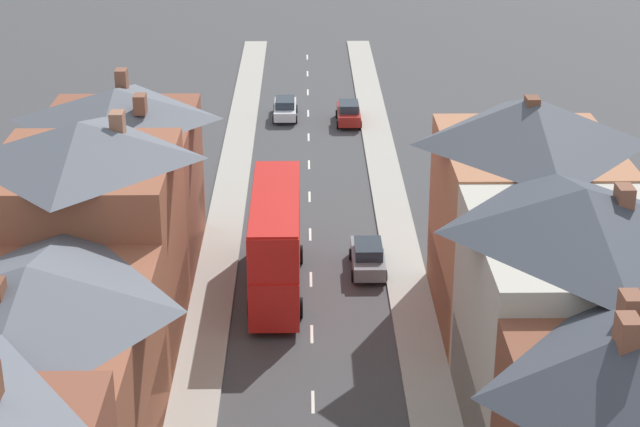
{
  "coord_description": "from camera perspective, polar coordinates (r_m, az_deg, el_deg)",
  "views": [
    {
      "loc": [
        -0.29,
        -15.34,
        25.1
      ],
      "look_at": [
        0.55,
        40.15,
        2.09
      ],
      "focal_mm": 60.0,
      "sensor_mm": 36.0,
      "label": 1
    }
  ],
  "objects": [
    {
      "name": "centre_line_dashes",
      "position": [
        57.14,
        -0.49,
        -3.53
      ],
      "size": [
        0.14,
        97.8,
        0.01
      ],
      "color": "silver",
      "rests_on": "ground"
    },
    {
      "name": "pavement_left",
      "position": [
        59.11,
        -5.46,
        -2.64
      ],
      "size": [
        2.2,
        104.0,
        0.14
      ],
      "primitive_type": "cube",
      "color": "#A8A399",
      "rests_on": "ground"
    },
    {
      "name": "double_decker_bus_lead",
      "position": [
        54.91,
        -2.38,
        -1.44
      ],
      "size": [
        2.74,
        10.8,
        5.3
      ],
      "color": "red",
      "rests_on": "ground"
    },
    {
      "name": "car_parked_left_a",
      "position": [
        82.4,
        1.54,
        5.4
      ],
      "size": [
        1.9,
        4.4,
        1.71
      ],
      "color": "maroon",
      "rests_on": "ground"
    },
    {
      "name": "car_near_silver",
      "position": [
        83.77,
        -1.87,
        5.65
      ],
      "size": [
        1.9,
        4.59,
        1.6
      ],
      "color": "silver",
      "rests_on": "ground"
    },
    {
      "name": "pavement_right",
      "position": [
        59.16,
        4.45,
        -2.58
      ],
      "size": [
        2.2,
        104.0,
        0.14
      ],
      "primitive_type": "cube",
      "color": "#A8A399",
      "rests_on": "ground"
    },
    {
      "name": "car_parked_left_b",
      "position": [
        57.87,
        2.57,
        -2.3
      ],
      "size": [
        1.9,
        4.48,
        1.65
      ],
      "color": "gray",
      "rests_on": "ground"
    }
  ]
}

